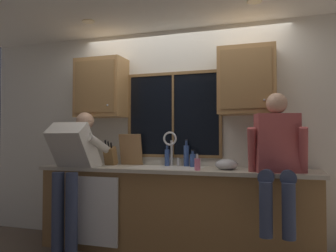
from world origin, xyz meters
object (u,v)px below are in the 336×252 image
at_px(knife_block, 110,156).
at_px(bottle_amber_small, 167,157).
at_px(soap_dispenser, 197,164).
at_px(person_sitting_on_counter, 277,154).
at_px(bottle_tall_clear, 193,160).
at_px(cutting_board, 131,150).
at_px(bottle_green_glass, 186,155).
at_px(person_standing, 73,164).
at_px(mixing_bowl, 226,165).

xyz_separation_m(knife_block, bottle_amber_small, (0.69, 0.09, -0.00)).
bearing_deg(soap_dispenser, bottle_amber_small, 138.64).
height_order(person_sitting_on_counter, knife_block, person_sitting_on_counter).
relative_size(bottle_tall_clear, bottle_amber_small, 0.76).
height_order(cutting_board, bottle_green_glass, cutting_board).
distance_m(knife_block, bottle_tall_clear, 1.01).
bearing_deg(bottle_tall_clear, soap_dispenser, -69.10).
relative_size(person_standing, bottle_green_glass, 4.99).
bearing_deg(bottle_amber_small, mixing_bowl, -18.06).
relative_size(cutting_board, mixing_bowl, 1.63).
relative_size(person_sitting_on_counter, cutting_board, 3.31).
distance_m(knife_block, bottle_amber_small, 0.70).
xyz_separation_m(knife_block, bottle_green_glass, (0.92, 0.11, 0.02)).
distance_m(knife_block, bottle_green_glass, 0.93).
bearing_deg(person_sitting_on_counter, person_standing, -178.97).
xyz_separation_m(person_standing, soap_dispenser, (1.39, 0.11, 0.03)).
height_order(bottle_green_glass, bottle_amber_small, bottle_green_glass).
xyz_separation_m(person_standing, bottle_tall_clear, (1.25, 0.47, 0.04)).
bearing_deg(mixing_bowl, person_standing, -170.70).
bearing_deg(soap_dispenser, bottle_tall_clear, 110.90).
relative_size(person_sitting_on_counter, soap_dispenser, 7.49).
distance_m(cutting_board, bottle_tall_clear, 0.79).
relative_size(mixing_bowl, soap_dispenser, 1.39).
xyz_separation_m(bottle_green_glass, bottle_tall_clear, (0.09, -0.06, -0.05)).
relative_size(mixing_bowl, bottle_amber_small, 0.92).
bearing_deg(bottle_amber_small, knife_block, -172.72).
distance_m(person_standing, bottle_green_glass, 1.28).
bearing_deg(knife_block, person_sitting_on_counter, -11.23).
bearing_deg(person_sitting_on_counter, bottle_amber_small, 159.09).
distance_m(cutting_board, mixing_bowl, 1.23).
distance_m(mixing_bowl, soap_dispenser, 0.32).
xyz_separation_m(cutting_board, bottle_amber_small, (0.47, -0.01, -0.08)).
relative_size(cutting_board, bottle_green_glass, 1.22).
xyz_separation_m(soap_dispenser, bottle_amber_small, (-0.46, 0.40, 0.04)).
bearing_deg(bottle_tall_clear, cutting_board, 176.61).
distance_m(person_sitting_on_counter, bottle_tall_clear, 1.02).
bearing_deg(cutting_board, bottle_amber_small, -1.34).
bearing_deg(cutting_board, mixing_bowl, -11.72).
bearing_deg(soap_dispenser, cutting_board, 155.93).
distance_m(cutting_board, bottle_green_glass, 0.70).
height_order(soap_dispenser, bottle_green_glass, bottle_green_glass).
relative_size(cutting_board, soap_dispenser, 2.26).
distance_m(mixing_bowl, bottle_amber_small, 0.77).
height_order(mixing_bowl, bottle_amber_small, bottle_amber_small).
xyz_separation_m(person_sitting_on_counter, soap_dispenser, (-0.77, 0.07, -0.12)).
relative_size(person_standing, cutting_board, 4.08).
bearing_deg(bottle_green_glass, bottle_amber_small, -175.08).
relative_size(knife_block, bottle_green_glass, 1.03).
distance_m(knife_block, cutting_board, 0.26).
height_order(person_standing, person_sitting_on_counter, person_sitting_on_counter).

